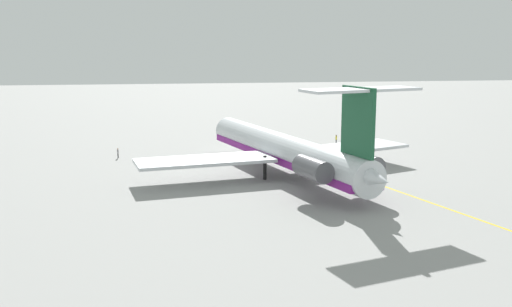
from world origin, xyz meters
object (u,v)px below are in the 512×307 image
at_px(main_jetliner, 288,151).
at_px(ground_crew_near_nose, 344,135).
at_px(ground_crew_portside, 118,152).
at_px(ground_crew_near_tail, 336,138).

relative_size(main_jetliner, ground_crew_near_nose, 27.31).
bearing_deg(ground_crew_near_nose, ground_crew_portside, -50.58).
xyz_separation_m(ground_crew_near_tail, ground_crew_portside, (-8.03, 40.10, -0.05)).
xyz_separation_m(ground_crew_near_nose, ground_crew_near_tail, (-3.38, 2.65, 0.02)).
bearing_deg(ground_crew_near_nose, ground_crew_near_tail, -13.61).
bearing_deg(ground_crew_near_nose, main_jetliner, -6.28).
height_order(main_jetliner, ground_crew_portside, main_jetliner).
height_order(main_jetliner, ground_crew_near_nose, main_jetliner).
height_order(main_jetliner, ground_crew_near_tail, main_jetliner).
relative_size(ground_crew_near_tail, ground_crew_portside, 1.04).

